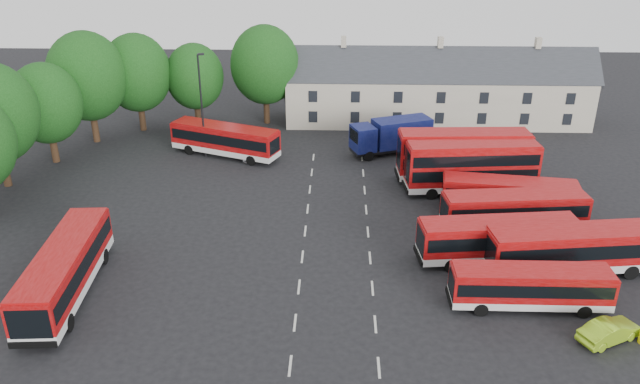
{
  "coord_description": "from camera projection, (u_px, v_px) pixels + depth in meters",
  "views": [
    {
      "loc": [
        2.57,
        -41.75,
        23.67
      ],
      "look_at": [
        1.09,
        4.71,
        2.2
      ],
      "focal_mm": 35.0,
      "sensor_mm": 36.0,
      "label": 1
    }
  ],
  "objects": [
    {
      "name": "bus_north",
      "position": [
        225.0,
        138.0,
        63.73
      ],
      "size": [
        11.66,
        6.75,
        3.26
      ],
      "rotation": [
        0.0,
        0.0,
        -0.39
      ],
      "color": "silver",
      "rests_on": "ground"
    },
    {
      "name": "ground",
      "position": [
        304.0,
        243.0,
        47.89
      ],
      "size": [
        140.0,
        140.0,
        0.0
      ],
      "primitive_type": "plane",
      "color": "black",
      "rests_on": "ground"
    },
    {
      "name": "lime_car",
      "position": [
        609.0,
        331.0,
        36.97
      ],
      "size": [
        4.26,
        3.13,
        1.34
      ],
      "primitive_type": "imported",
      "rotation": [
        0.0,
        0.0,
        2.05
      ],
      "color": "#92C41E",
      "rests_on": "ground"
    },
    {
      "name": "bus_row_c",
      "position": [
        499.0,
        237.0,
        44.74
      ],
      "size": [
        11.72,
        3.9,
        3.25
      ],
      "rotation": [
        0.0,
        0.0,
        0.11
      ],
      "color": "silver",
      "rests_on": "ground"
    },
    {
      "name": "silver_car",
      "position": [
        251.0,
        152.0,
        63.81
      ],
      "size": [
        1.76,
        4.06,
        1.36
      ],
      "primitive_type": "imported",
      "rotation": [
        0.0,
        0.0,
        0.04
      ],
      "color": "#B5B7BD",
      "rests_on": "ground"
    },
    {
      "name": "bus_dd_north",
      "position": [
        463.0,
        153.0,
        57.55
      ],
      "size": [
        12.08,
        3.36,
        4.9
      ],
      "rotation": [
        0.0,
        0.0,
        0.05
      ],
      "color": "silver",
      "rests_on": "ground"
    },
    {
      "name": "bus_row_e",
      "position": [
        509.0,
        194.0,
        51.67
      ],
      "size": [
        11.17,
        3.97,
        3.09
      ],
      "rotation": [
        0.0,
        0.0,
        -0.14
      ],
      "color": "silver",
      "rests_on": "ground"
    },
    {
      "name": "bus_row_a",
      "position": [
        531.0,
        285.0,
        39.6
      ],
      "size": [
        10.06,
        2.35,
        2.84
      ],
      "rotation": [
        0.0,
        0.0,
        -0.0
      ],
      "color": "silver",
      "rests_on": "ground"
    },
    {
      "name": "treeline",
      "position": [
        110.0,
        89.0,
        63.25
      ],
      "size": [
        29.92,
        32.59,
        12.01
      ],
      "color": "black",
      "rests_on": "ground"
    },
    {
      "name": "terrace_houses",
      "position": [
        437.0,
        90.0,
        73.08
      ],
      "size": [
        35.7,
        7.13,
        10.06
      ],
      "color": "beige",
      "rests_on": "ground"
    },
    {
      "name": "box_truck",
      "position": [
        392.0,
        135.0,
        64.38
      ],
      "size": [
        8.71,
        5.44,
        3.64
      ],
      "rotation": [
        0.0,
        0.0,
        0.37
      ],
      "color": "black",
      "rests_on": "ground"
    },
    {
      "name": "bus_west",
      "position": [
        65.0,
        267.0,
        40.77
      ],
      "size": [
        3.7,
        12.46,
        3.47
      ],
      "rotation": [
        0.0,
        0.0,
        1.64
      ],
      "color": "silver",
      "rests_on": "ground"
    },
    {
      "name": "bus_row_b",
      "position": [
        573.0,
        247.0,
        43.3
      ],
      "size": [
        12.25,
        4.19,
        3.39
      ],
      "rotation": [
        0.0,
        0.0,
        0.12
      ],
      "color": "silver",
      "rests_on": "ground"
    },
    {
      "name": "lamppost",
      "position": [
        202.0,
        103.0,
        62.08
      ],
      "size": [
        0.74,
        0.42,
        10.65
      ],
      "rotation": [
        0.0,
        0.0,
        0.26
      ],
      "color": "black",
      "rests_on": "ground"
    },
    {
      "name": "bus_dd_south",
      "position": [
        472.0,
        165.0,
        55.22
      ],
      "size": [
        11.77,
        3.73,
        4.75
      ],
      "rotation": [
        0.0,
        0.0,
        0.09
      ],
      "color": "silver",
      "rests_on": "ground"
    },
    {
      "name": "bus_row_d",
      "position": [
        514.0,
        209.0,
        49.04
      ],
      "size": [
        11.47,
        3.75,
        3.19
      ],
      "rotation": [
        0.0,
        0.0,
        0.11
      ],
      "color": "silver",
      "rests_on": "ground"
    },
    {
      "name": "lane_markings",
      "position": [
        337.0,
        231.0,
        49.63
      ],
      "size": [
        5.15,
        33.8,
        0.01
      ],
      "color": "beige",
      "rests_on": "ground"
    }
  ]
}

